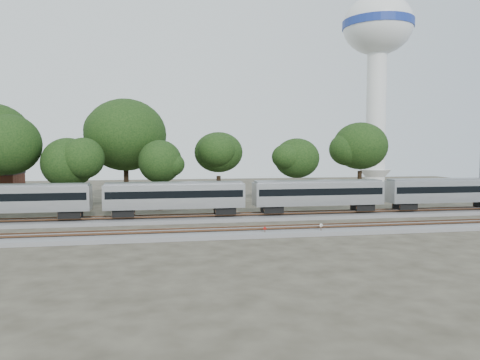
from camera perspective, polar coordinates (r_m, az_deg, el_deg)
name	(u,v)px	position (r m, az deg, el deg)	size (l,w,h in m)	color
ground	(196,229)	(50.77, -5.41, -5.96)	(160.00, 160.00, 0.00)	#383328
track_far	(191,219)	(56.63, -5.94, -4.72)	(160.00, 5.00, 0.73)	slate
track_near	(199,234)	(46.81, -4.99, -6.55)	(160.00, 5.00, 0.73)	slate
train	(319,193)	(59.67, 9.62, -1.52)	(121.83, 2.96, 4.37)	#B9BBC1
switch_stand_red	(265,230)	(46.45, 3.05, -6.14)	(0.29, 0.13, 0.93)	#512D19
switch_stand_white	(321,227)	(47.96, 9.85, -5.72)	(0.35, 0.13, 1.12)	#512D19
switch_lever	(253,235)	(46.17, 1.63, -6.76)	(0.50, 0.30, 0.30)	#512D19
water_tower	(377,46)	(104.83, 16.41, 15.38)	(14.50, 14.50, 40.14)	silver
tree_2	(68,163)	(67.33, -20.22, 1.93)	(6.76, 6.76, 9.53)	black
tree_3	(126,135)	(73.18, -13.78, 5.35)	(10.82, 10.82, 15.25)	black
tree_4	(160,162)	(66.25, -9.71, 2.20)	(6.89, 6.89, 9.72)	black
tree_5	(219,152)	(73.02, -2.63, 3.38)	(8.13, 8.13, 11.47)	black
tree_6	(297,158)	(71.13, 6.94, 2.63)	(7.24, 7.24, 10.21)	black
tree_7	(360,146)	(80.35, 14.44, 4.03)	(9.15, 9.15, 12.89)	black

